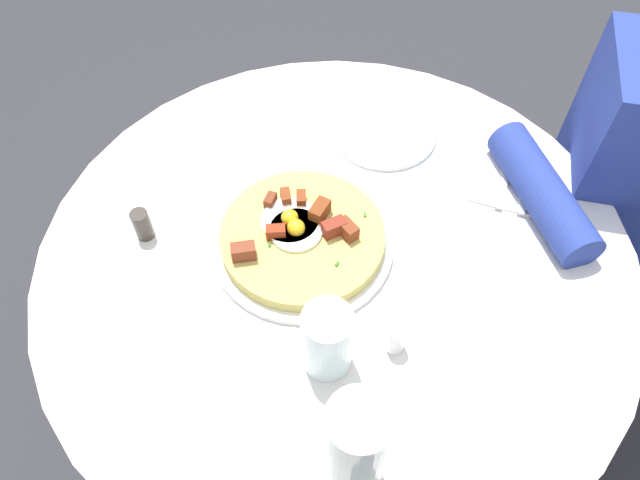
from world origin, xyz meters
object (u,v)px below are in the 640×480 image
object	(u,v)px
fork	(528,175)
water_glass	(327,340)
dining_table	(335,306)
salt_shaker	(396,338)
bread_plate	(384,132)
breakfast_pizza	(302,233)
pizza_plate	(303,241)
pepper_shaker	(142,225)
water_bottle	(355,450)
person_seated	(630,242)
knife	(507,170)

from	to	relation	value
fork	water_glass	size ratio (longest dim) A/B	1.52
dining_table	salt_shaker	world-z (taller)	salt_shaker
bread_plate	fork	world-z (taller)	bread_plate
breakfast_pizza	salt_shaker	bearing A→B (deg)	-41.46
pizza_plate	salt_shaker	bearing A→B (deg)	-41.57
dining_table	pepper_shaker	world-z (taller)	pepper_shaker
fork	pepper_shaker	xyz separation A→B (m)	(-0.59, -0.25, 0.02)
bread_plate	fork	xyz separation A→B (m)	(0.26, -0.05, 0.00)
pizza_plate	water_bottle	world-z (taller)	water_bottle
person_seated	knife	bearing A→B (deg)	-166.62
person_seated	salt_shaker	distance (m)	0.66
knife	salt_shaker	xyz separation A→B (m)	(-0.14, -0.37, 0.02)
knife	pizza_plate	bearing A→B (deg)	132.42
bread_plate	pepper_shaker	distance (m)	0.46
pizza_plate	fork	size ratio (longest dim) A/B	1.58
fork	pepper_shaker	world-z (taller)	pepper_shaker
water_glass	pepper_shaker	bearing A→B (deg)	155.31
dining_table	bread_plate	size ratio (longest dim) A/B	4.98
bread_plate	pizza_plate	bearing A→B (deg)	-108.09
breakfast_pizza	fork	size ratio (longest dim) A/B	1.42
dining_table	person_seated	world-z (taller)	person_seated
bread_plate	fork	size ratio (longest dim) A/B	1.04
pizza_plate	breakfast_pizza	size ratio (longest dim) A/B	1.12
breakfast_pizza	bread_plate	world-z (taller)	breakfast_pizza
pizza_plate	knife	world-z (taller)	pizza_plate
breakfast_pizza	water_glass	xyz separation A→B (m)	(0.08, -0.19, 0.03)
bread_plate	pepper_shaker	xyz separation A→B (m)	(-0.34, -0.31, 0.02)
water_glass	salt_shaker	size ratio (longest dim) A/B	2.34
dining_table	bread_plate	xyz separation A→B (m)	(0.03, 0.27, 0.18)
pizza_plate	water_glass	size ratio (longest dim) A/B	2.41
dining_table	water_bottle	bearing A→B (deg)	-75.71
water_bottle	salt_shaker	world-z (taller)	water_bottle
pepper_shaker	dining_table	bearing A→B (deg)	6.12
salt_shaker	pepper_shaker	world-z (taller)	pepper_shaker
dining_table	water_glass	bearing A→B (deg)	-83.14
dining_table	water_glass	world-z (taller)	water_glass
dining_table	water_glass	xyz separation A→B (m)	(0.02, -0.18, 0.23)
pizza_plate	pepper_shaker	xyz separation A→B (m)	(-0.25, -0.04, 0.02)
person_seated	pepper_shaker	size ratio (longest dim) A/B	20.88
fork	water_glass	world-z (taller)	water_glass
knife	salt_shaker	distance (m)	0.39
fork	salt_shaker	bearing A→B (deg)	160.56
pepper_shaker	water_glass	bearing A→B (deg)	-24.69
knife	water_glass	bearing A→B (deg)	157.20
pizza_plate	fork	world-z (taller)	pizza_plate
person_seated	pizza_plate	xyz separation A→B (m)	(-0.60, -0.29, 0.22)
water_bottle	dining_table	bearing A→B (deg)	104.29
water_glass	water_bottle	size ratio (longest dim) A/B	0.59
bread_plate	knife	bearing A→B (deg)	-12.67
pepper_shaker	salt_shaker	bearing A→B (deg)	-14.89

